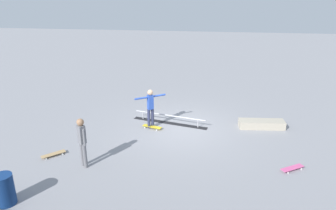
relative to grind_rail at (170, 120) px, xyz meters
name	(u,v)px	position (x,y,z in m)	size (l,w,h in m)	color
ground_plane	(179,128)	(-0.43, 0.44, -0.16)	(60.00, 60.00, 0.00)	gray
grind_rail	(170,120)	(0.00, 0.00, 0.00)	(3.20, 0.96, 0.37)	black
skate_ledge	(262,124)	(-3.75, -0.07, 0.00)	(1.80, 0.54, 0.31)	#B2A893
skater_main	(150,106)	(0.70, 0.55, 0.78)	(1.12, 0.80, 1.61)	#2D3351
skateboard_main	(152,127)	(0.63, 0.61, -0.09)	(0.82, 0.43, 0.09)	yellow
bystander_grey_shirt	(82,140)	(2.23, 3.73, 0.77)	(0.34, 0.29, 1.64)	slate
loose_skateboard_pink	(292,168)	(-4.27, 3.06, -0.09)	(0.78, 0.60, 0.09)	#E05993
loose_skateboard_natural	(53,154)	(3.52, 3.26, -0.09)	(0.71, 0.70, 0.09)	tan
trash_bin	(5,190)	(3.54, 5.78, 0.27)	(0.49, 0.49, 0.86)	navy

